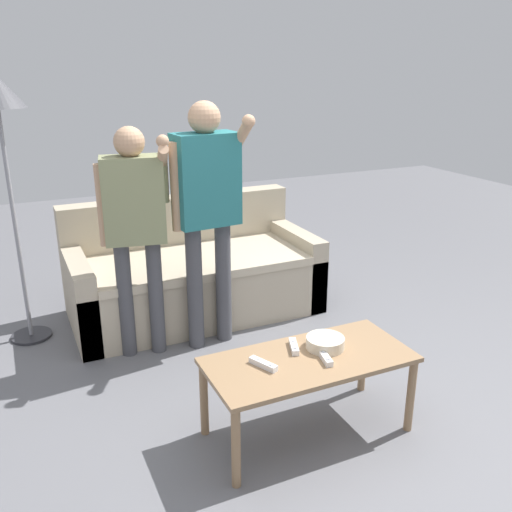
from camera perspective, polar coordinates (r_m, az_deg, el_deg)
The scene contains 10 objects.
ground_plane at distance 3.27m, azimuth 5.93°, elevation -15.54°, with size 12.00×12.00×0.00m, color slate.
couch at distance 4.35m, azimuth -6.57°, elevation -1.93°, with size 1.86×0.91×0.86m.
coffee_table at distance 2.90m, azimuth 5.49°, elevation -11.38°, with size 1.06×0.49×0.44m.
snack_bowl at distance 2.95m, azimuth 7.12°, elevation -8.87°, with size 0.20×0.20×0.06m, color beige.
game_remote_nunchuk at distance 2.94m, azimuth 7.53°, elevation -9.14°, with size 0.06×0.09×0.05m.
player_left at distance 3.54m, azimuth -12.40°, elevation 3.94°, with size 0.44×0.36×1.51m.
player_center at distance 3.60m, azimuth -5.08°, elevation 5.95°, with size 0.50×0.34×1.65m.
game_remote_wand_near at distance 2.93m, azimuth 3.93°, elevation -9.30°, with size 0.09×0.15×0.03m.
game_remote_wand_far at distance 2.85m, azimuth 7.13°, elevation -10.34°, with size 0.07×0.15×0.03m.
game_remote_wand_spare at distance 2.77m, azimuth 0.75°, elevation -11.09°, with size 0.10×0.16×0.03m.
Camera 1 is at (-1.42, -2.28, 1.86)m, focal length 38.76 mm.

